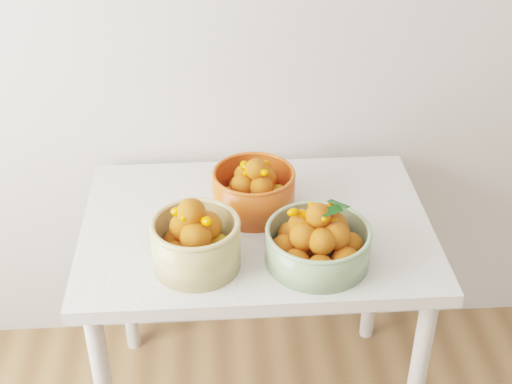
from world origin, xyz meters
TOP-DOWN VIEW (x-y plane):
  - table at (-0.24, 1.60)m, footprint 1.00×0.70m
  - bowl_cream at (-0.41, 1.42)m, footprint 0.27×0.27m
  - bowl_green at (-0.09, 1.41)m, footprint 0.33×0.33m
  - bowl_orange at (-0.24, 1.67)m, footprint 0.26×0.26m

SIDE VIEW (x-z plane):
  - table at x=-0.24m, z-range 0.28..1.03m
  - bowl_green at x=-0.09m, z-range 0.72..0.90m
  - bowl_orange at x=-0.24m, z-range 0.73..0.91m
  - bowl_cream at x=-0.41m, z-range 0.73..0.93m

